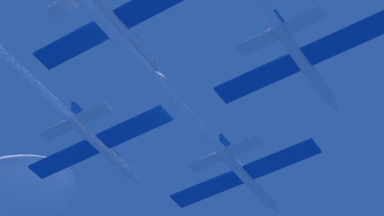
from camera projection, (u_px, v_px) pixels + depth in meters
The scene contains 1 object.
jet_lead at pixel (130, 51), 77.69m from camera, with size 18.85×73.26×3.12m.
Camera 1 is at (32.35, -63.59, -59.32)m, focal length 73.60 mm.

